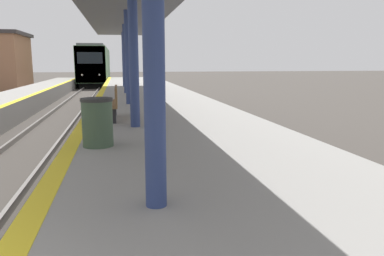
# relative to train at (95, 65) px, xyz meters

# --- Properties ---
(train) EXTENTS (2.88, 16.54, 4.30)m
(train) POSITION_rel_train_xyz_m (0.00, 0.00, 0.00)
(train) COLOR black
(train) RESTS_ON ground
(station_canopy) EXTENTS (3.49, 26.73, 3.72)m
(station_canopy) POSITION_rel_train_xyz_m (2.97, -30.19, 2.26)
(station_canopy) COLOR navy
(station_canopy) RESTS_ON platform_right
(trash_bin) EXTENTS (0.61, 0.61, 0.93)m
(trash_bin) POSITION_rel_train_xyz_m (2.17, -37.63, -0.80)
(trash_bin) COLOR #384C38
(trash_bin) RESTS_ON platform_right
(bench) EXTENTS (0.44, 1.93, 0.92)m
(bench) POSITION_rel_train_xyz_m (2.39, -34.14, -0.77)
(bench) COLOR brown
(bench) RESTS_ON platform_right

